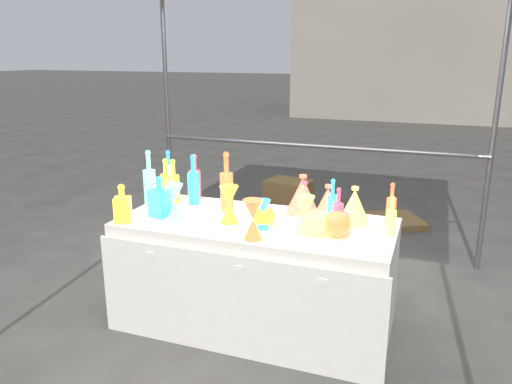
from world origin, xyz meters
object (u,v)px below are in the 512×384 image
(display_table, at_px, (256,274))
(decanter_0, at_px, (122,203))
(cardboard_box_closed, at_px, (289,195))
(hourglass_0, at_px, (253,220))
(globe_0, at_px, (264,218))
(bottle_0, at_px, (174,181))
(lampshade_0, at_px, (303,194))

(display_table, bearing_deg, decanter_0, -159.56)
(cardboard_box_closed, xyz_separation_m, hourglass_0, (0.61, -2.86, 0.69))
(cardboard_box_closed, relative_size, decanter_0, 1.98)
(display_table, xyz_separation_m, decanter_0, (-0.81, -0.30, 0.50))
(globe_0, bearing_deg, hourglass_0, -87.17)
(display_table, xyz_separation_m, bottle_0, (-0.72, 0.21, 0.54))
(display_table, distance_m, decanter_0, 1.00)
(decanter_0, xyz_separation_m, globe_0, (0.89, 0.23, -0.07))
(cardboard_box_closed, distance_m, decanter_0, 2.96)
(globe_0, bearing_deg, bottle_0, 160.87)
(decanter_0, bearing_deg, globe_0, -9.97)
(decanter_0, bearing_deg, lampshade_0, 4.90)
(decanter_0, bearing_deg, bottle_0, 55.04)
(bottle_0, distance_m, decanter_0, 0.52)
(display_table, distance_m, hourglass_0, 0.59)
(cardboard_box_closed, bearing_deg, hourglass_0, -67.97)
(hourglass_0, bearing_deg, bottle_0, 148.01)
(hourglass_0, bearing_deg, lampshade_0, 76.24)
(lampshade_0, bearing_deg, display_table, -143.53)
(cardboard_box_closed, height_order, globe_0, globe_0)
(hourglass_0, height_order, lampshade_0, lampshade_0)
(bottle_0, relative_size, lampshade_0, 1.21)
(bottle_0, xyz_separation_m, lampshade_0, (0.96, 0.08, -0.03))
(cardboard_box_closed, height_order, lampshade_0, lampshade_0)
(cardboard_box_closed, xyz_separation_m, globe_0, (0.60, -2.63, 0.62))
(bottle_0, xyz_separation_m, hourglass_0, (0.81, -0.51, -0.04))
(globe_0, bearing_deg, lampshade_0, 66.61)
(bottle_0, relative_size, hourglass_0, 1.34)
(cardboard_box_closed, xyz_separation_m, bottle_0, (-0.20, -2.35, 0.73))
(display_table, xyz_separation_m, hourglass_0, (0.09, -0.30, 0.50))
(display_table, distance_m, globe_0, 0.45)
(lampshade_0, bearing_deg, decanter_0, -164.62)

